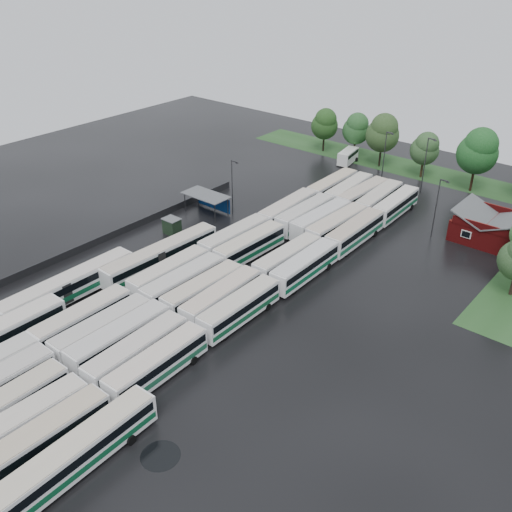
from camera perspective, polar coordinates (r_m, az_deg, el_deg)
The scene contains 51 objects.
ground at distance 76.03m, azimuth -6.98°, elevation -4.57°, with size 160.00×160.00×0.00m, color black.
brick_building at distance 96.89m, azimuth 22.21°, elevation 2.44°, with size 10.07×8.60×5.39m.
wash_shed at distance 99.02m, azimuth -4.87°, elevation 5.90°, with size 8.20×4.20×3.58m.
utility_hut at distance 93.20m, azimuth -8.41°, elevation 3.00°, with size 2.70×2.20×2.62m.
grass_strip_north at distance 123.60m, azimuth 16.02°, elevation 8.21°, with size 80.00×10.00×0.01m, color #21481E.
west_fence at distance 95.18m, azimuth -12.86°, elevation 2.65°, with size 0.10×50.00×1.20m, color #2D2D30.
bus_r0c2 at distance 62.47m, azimuth -23.70°, elevation -13.72°, with size 2.93×12.83×3.56m.
bus_r0c3 at distance 60.10m, azimuth -22.21°, elevation -15.31°, with size 3.12×12.95×3.58m.
bus_r0c4 at distance 58.09m, azimuth -20.37°, elevation -16.72°, with size 2.85×12.91×3.59m.
bus_r1c0 at distance 71.84m, azimuth -16.96°, elevation -6.12°, with size 2.94×12.97×3.60m.
bus_r1c1 at distance 69.42m, azimuth -15.11°, elevation -7.19°, with size 2.77×12.91×3.59m.
bus_r1c2 at distance 67.56m, azimuth -13.47°, elevation -8.03°, with size 2.90×13.20×3.67m.
bus_r1c3 at distance 65.12m, azimuth -11.82°, elevation -9.42°, with size 3.29×13.29×3.67m.
bus_r1c4 at distance 63.18m, azimuth -9.85°, elevation -10.62°, with size 3.11×13.02×3.60m.
bus_r2c0 at distance 78.66m, azimuth -8.67°, elevation -1.76°, with size 2.73×12.81×3.57m.
bus_r2c1 at distance 76.39m, azimuth -7.26°, elevation -2.64°, with size 2.91×13.02×3.62m.
bus_r2c2 at distance 74.58m, azimuth -5.30°, elevation -3.43°, with size 2.87×12.71×3.53m.
bus_r2c3 at distance 72.73m, azimuth -3.46°, elevation -4.24°, with size 3.22×13.06×3.61m.
bus_r2c4 at distance 70.85m, azimuth -1.66°, elevation -5.22°, with size 2.87×12.85×3.57m.
bus_r3c0 at distance 86.85m, azimuth -2.11°, elevation 1.78°, with size 3.06×13.24×3.67m.
bus_r3c1 at distance 84.75m, azimuth -0.62°, elevation 1.04°, with size 3.08×13.09×3.63m.
bus_r3c3 at distance 81.50m, azimuth 3.17°, elevation -0.27°, with size 2.92×12.77×3.54m.
bus_r3c4 at distance 79.74m, azimuth 4.92°, elevation -1.02°, with size 2.98×13.09×3.63m.
bus_r4c0 at distance 96.20m, azimuth 3.23°, elevation 4.63°, with size 3.33×13.47×3.72m.
bus_r4c1 at distance 94.72m, azimuth 4.92°, elevation 4.13°, with size 2.81×13.14×3.66m.
bus_r4c2 at distance 93.13m, azimuth 6.52°, elevation 3.59°, with size 3.25×13.25×3.66m.
bus_r4c3 at distance 91.50m, azimuth 8.09°, elevation 3.01°, with size 3.28×13.43×3.71m.
bus_r4c4 at distance 89.90m, azimuth 9.87°, elevation 2.37°, with size 3.11×13.48×3.74m.
bus_r5c0 at distance 106.65m, azimuth 7.64°, elevation 6.92°, with size 2.98×13.11×3.64m.
bus_r5c1 at distance 105.13m, azimuth 9.25°, elevation 6.45°, with size 3.28×13.04×3.60m.
bus_r5c2 at distance 103.80m, azimuth 10.65°, elevation 6.01°, with size 3.24×12.99×3.59m.
bus_r5c3 at distance 102.40m, azimuth 12.19°, elevation 5.54°, with size 3.44×13.22×3.65m.
bus_r5c4 at distance 100.96m, azimuth 13.78°, elevation 4.96°, with size 3.14×12.78×3.53m.
artic_bus_west_b at distance 83.20m, azimuth -9.45°, elevation 0.04°, with size 3.48×19.52×3.61m.
artic_bus_west_c at distance 78.71m, azimuth -18.28°, elevation -2.96°, with size 2.92×19.68×3.65m.
artic_bus_east at distance 55.42m, azimuth -18.63°, elevation -19.07°, with size 3.34×19.37×3.58m.
minibus at distance 124.28m, azimuth 9.17°, elevation 9.85°, with size 3.45×6.71×2.79m.
tree_north_0 at distance 129.49m, azimuth 6.91°, elevation 13.00°, with size 5.90×5.90×9.78m.
tree_north_1 at distance 127.20m, azimuth 10.01°, elevation 12.46°, with size 5.87×5.87×9.72m.
tree_north_2 at distance 121.69m, azimuth 12.59°, elevation 11.96°, with size 6.85×6.85×11.35m.
tree_north_3 at distance 118.14m, azimuth 16.58°, elevation 10.29°, with size 5.68×5.68×9.41m.
tree_north_4 at distance 113.63m, azimuth 21.36°, elevation 9.79°, with size 7.48×7.48×12.39m.
lamp_post_ne at distance 93.52m, azimuth 17.67°, elevation 4.97°, with size 1.52×0.30×9.89m.
lamp_post_nw at distance 97.09m, azimuth -2.35°, elevation 7.25°, with size 1.52×0.30×9.86m.
lamp_post_back_w at distance 113.86m, azimuth 12.79°, elevation 9.98°, with size 1.55×0.30×10.08m.
lamp_post_back_e at distance 110.37m, azimuth 16.62°, elevation 9.04°, with size 1.64×0.32×10.62m.
puddle_0 at distance 67.39m, azimuth -17.59°, elevation -11.01°, with size 4.56×4.56×0.01m, color black.
puddle_1 at distance 60.00m, azimuth -14.88°, elevation -16.50°, with size 2.98×2.98×0.01m, color black.
puddle_2 at distance 83.73m, azimuth -9.91°, elevation -1.38°, with size 8.03×8.03×0.01m, color black.
puddle_3 at distance 70.82m, azimuth -4.88°, elevation -7.29°, with size 3.76×3.76×0.01m, color black.
puddle_4 at distance 56.73m, azimuth -9.53°, elevation -19.10°, with size 3.79×3.79×0.01m, color black.
Camera 1 is at (47.17, -42.31, 42.02)m, focal length 40.00 mm.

